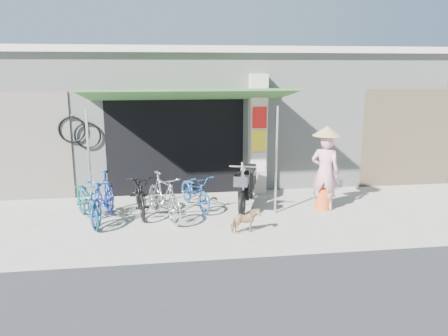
{
  "coord_description": "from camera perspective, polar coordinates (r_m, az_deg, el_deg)",
  "views": [
    {
      "loc": [
        -1.48,
        -8.2,
        3.13
      ],
      "look_at": [
        -0.2,
        1.0,
        1.0
      ],
      "focal_mm": 35.0,
      "sensor_mm": 36.0,
      "label": 1
    }
  ],
  "objects": [
    {
      "name": "bike_black",
      "position": [
        9.76,
        -10.9,
        -3.19
      ],
      "size": [
        0.85,
        1.82,
        0.92
      ],
      "primitive_type": "imported",
      "rotation": [
        0.0,
        0.0,
        0.14
      ],
      "color": "black",
      "rests_on": "ground"
    },
    {
      "name": "bicycle_shop",
      "position": [
        13.44,
        -1.59,
        7.37
      ],
      "size": [
        12.3,
        5.3,
        3.66
      ],
      "color": "#999E96",
      "rests_on": "ground"
    },
    {
      "name": "nun",
      "position": [
        10.0,
        13.07,
        -0.12
      ],
      "size": [
        0.75,
        0.68,
        1.9
      ],
      "rotation": [
        0.0,
        0.0,
        2.58
      ],
      "color": "pink",
      "rests_on": "ground"
    },
    {
      "name": "bike_silver",
      "position": [
        9.29,
        -7.87,
        -3.68
      ],
      "size": [
        1.09,
        1.7,
        0.99
      ],
      "primitive_type": "imported",
      "rotation": [
        0.0,
        0.0,
        0.41
      ],
      "color": "#ACACB1",
      "rests_on": "ground"
    },
    {
      "name": "street_dog",
      "position": [
        8.49,
        2.8,
        -6.96
      ],
      "size": [
        0.63,
        0.41,
        0.49
      ],
      "primitive_type": "imported",
      "rotation": [
        0.0,
        0.0,
        1.83
      ],
      "color": "tan",
      "rests_on": "ground"
    },
    {
      "name": "bike_teal",
      "position": [
        9.47,
        -17.42,
        -4.06
      ],
      "size": [
        1.22,
        1.86,
        0.92
      ],
      "primitive_type": "imported",
      "rotation": [
        0.0,
        0.0,
        0.38
      ],
      "color": "#155A62",
      "rests_on": "ground"
    },
    {
      "name": "neighbour_left",
      "position": [
        11.5,
        -25.66,
        2.47
      ],
      "size": [
        2.6,
        0.06,
        2.6
      ],
      "primitive_type": "cube",
      "color": "#6B665B",
      "rests_on": "ground"
    },
    {
      "name": "awning",
      "position": [
        9.86,
        -4.62,
        9.29
      ],
      "size": [
        4.6,
        1.88,
        2.72
      ],
      "color": "#2D5B29",
      "rests_on": "ground"
    },
    {
      "name": "neighbour_right",
      "position": [
        12.72,
        22.86,
        3.62
      ],
      "size": [
        2.6,
        0.06,
        2.6
      ],
      "primitive_type": "cube",
      "color": "brown",
      "rests_on": "ground"
    },
    {
      "name": "bike_navy",
      "position": [
        9.96,
        -3.78,
        -2.98
      ],
      "size": [
        1.02,
        1.64,
        0.81
      ],
      "primitive_type": "imported",
      "rotation": [
        0.0,
        0.0,
        0.34
      ],
      "color": "#215097",
      "rests_on": "ground"
    },
    {
      "name": "bike_blue",
      "position": [
        9.37,
        -15.52,
        -3.8
      ],
      "size": [
        0.7,
        1.75,
        1.02
      ],
      "primitive_type": "imported",
      "rotation": [
        0.0,
        0.0,
        -0.13
      ],
      "color": "#223D9F",
      "rests_on": "ground"
    },
    {
      "name": "shop_pillar",
      "position": [
        11.02,
        4.39,
        4.36
      ],
      "size": [
        0.42,
        0.44,
        3.0
      ],
      "color": "beige",
      "rests_on": "ground"
    },
    {
      "name": "moped",
      "position": [
        10.02,
        3.03,
        -2.24
      ],
      "size": [
        0.86,
        1.93,
        1.13
      ],
      "rotation": [
        0.0,
        0.0,
        -0.33
      ],
      "color": "black",
      "rests_on": "ground"
    },
    {
      "name": "ground",
      "position": [
        8.9,
        2.18,
        -7.68
      ],
      "size": [
        80.0,
        80.0,
        0.0
      ],
      "primitive_type": "plane",
      "color": "#A8A398",
      "rests_on": "ground"
    }
  ]
}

